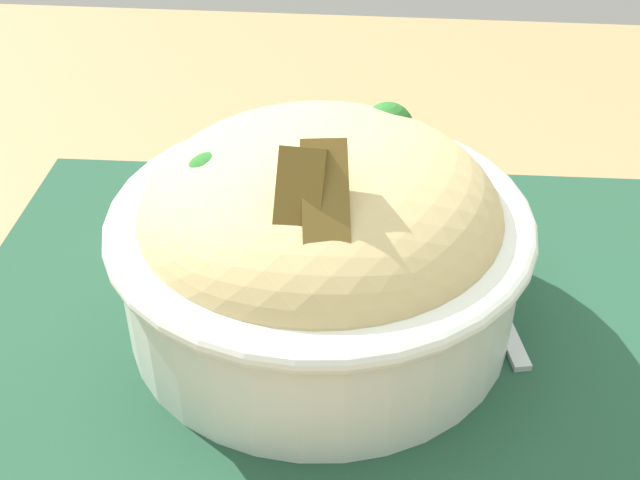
% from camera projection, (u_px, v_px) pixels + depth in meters
% --- Properties ---
extents(table, '(1.12, 0.90, 0.77)m').
position_uv_depth(table, '(407.00, 400.00, 0.48)').
color(table, '#99754C').
rests_on(table, ground_plane).
extents(placemat, '(0.45, 0.30, 0.00)m').
position_uv_depth(placemat, '(364.00, 311.00, 0.44)').
color(placemat, '#1E422D').
rests_on(placemat, table).
extents(bowl, '(0.23, 0.23, 0.13)m').
position_uv_depth(bowl, '(320.00, 237.00, 0.41)').
color(bowl, silver).
rests_on(bowl, placemat).
extents(fork, '(0.04, 0.13, 0.00)m').
position_uv_depth(fork, '(483.00, 278.00, 0.46)').
color(fork, '#BABABA').
rests_on(fork, placemat).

